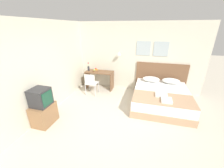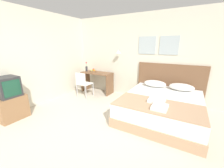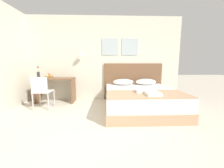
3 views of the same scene
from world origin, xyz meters
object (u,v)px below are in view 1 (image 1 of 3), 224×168
at_px(desk, 99,77).
at_px(desk_chair, 91,82).
at_px(folded_towel_near_foot, 161,95).
at_px(tv_stand, 44,114).
at_px(bed, 161,98).
at_px(headboard, 160,78).
at_px(television, 40,97).
at_px(pillow_left, 151,79).
at_px(fruit_bowl, 96,70).
at_px(folded_towel_mid_bed, 167,100).
at_px(pillow_right, 171,81).
at_px(flower_vase, 89,68).
at_px(throw_blanket, 163,99).

distance_m(desk, desk_chair, 0.68).
height_order(folded_towel_near_foot, tv_stand, folded_towel_near_foot).
xyz_separation_m(bed, headboard, (0.00, 1.04, 0.33)).
height_order(folded_towel_near_foot, television, television).
relative_size(desk, desk_chair, 1.33).
xyz_separation_m(pillow_left, tv_stand, (-2.73, -2.60, -0.33)).
bearing_deg(fruit_bowl, folded_towel_mid_bed, -28.62).
distance_m(bed, desk_chair, 2.54).
xyz_separation_m(pillow_left, pillow_right, (0.71, 0.00, 0.00)).
relative_size(pillow_left, folded_towel_near_foot, 1.84).
bearing_deg(flower_vase, fruit_bowl, -2.31).
relative_size(bed, tv_stand, 3.41).
height_order(throw_blanket, folded_towel_mid_bed, folded_towel_mid_bed).
height_order(pillow_left, desk, desk).
height_order(desk, flower_vase, flower_vase).
bearing_deg(television, flower_vase, 86.03).
relative_size(pillow_left, fruit_bowl, 2.65).
relative_size(headboard, fruit_bowl, 7.99).
bearing_deg(pillow_left, headboard, 38.50).
bearing_deg(throw_blanket, headboard, 90.00).
bearing_deg(folded_towel_near_foot, television, -155.37).
relative_size(headboard, television, 4.09).
bearing_deg(flower_vase, tv_stand, -94.04).
relative_size(folded_towel_near_foot, fruit_bowl, 1.44).
height_order(pillow_left, folded_towel_mid_bed, pillow_left).
xyz_separation_m(headboard, flower_vase, (-2.90, -0.30, 0.28)).
bearing_deg(pillow_right, desk_chair, -166.66).
height_order(pillow_right, desk, desk).
bearing_deg(desk_chair, pillow_left, 17.46).
distance_m(desk, tv_stand, 2.68).
relative_size(pillow_left, desk, 0.56).
bearing_deg(fruit_bowl, desk_chair, -84.79).
distance_m(bed, pillow_right, 0.91).
bearing_deg(throw_blanket, desk, 151.19).
xyz_separation_m(bed, folded_towel_mid_bed, (0.08, -0.73, 0.32)).
bearing_deg(bed, throw_blanket, -90.00).
xyz_separation_m(flower_vase, television, (-0.18, -2.57, -0.08)).
bearing_deg(pillow_left, desk_chair, -162.54).
relative_size(bed, folded_towel_mid_bed, 6.14).
bearing_deg(desk, bed, -17.15).
bearing_deg(pillow_left, television, -136.36).
relative_size(desk_chair, fruit_bowl, 3.60).
xyz_separation_m(headboard, desk_chair, (-2.53, -0.97, -0.08)).
xyz_separation_m(desk, television, (-0.64, -2.59, 0.28)).
height_order(throw_blanket, desk_chair, desk_chair).
height_order(throw_blanket, television, television).
height_order(throw_blanket, flower_vase, flower_vase).
xyz_separation_m(headboard, throw_blanket, (0.00, -1.63, -0.06)).
relative_size(fruit_bowl, television, 0.51).
relative_size(fruit_bowl, tv_stand, 0.40).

